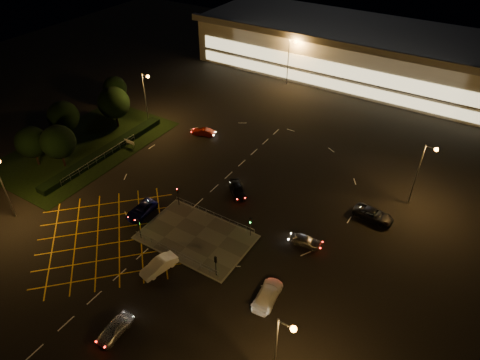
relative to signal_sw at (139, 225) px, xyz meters
The scene contains 27 objects.
ground 7.58m from the signal_sw, 56.28° to the left, with size 180.00×180.00×0.00m, color black.
pedestrian_island 7.57m from the signal_sw, 33.65° to the left, with size 14.00×9.00×0.12m, color #4C4944.
grass_verge 26.93m from the signal_sw, 153.45° to the left, with size 18.00×30.00×0.08m, color black.
hedge 22.55m from the signal_sw, 147.74° to the left, with size 2.00×26.00×1.00m, color black.
supermarket 68.13m from the signal_sw, 86.63° to the left, with size 72.00×26.50×10.50m.
streetlight_sw 19.03m from the signal_sw, 161.12° to the right, with size 1.78×0.56×10.03m.
streetlight_se 26.05m from the signal_sw, 18.14° to the right, with size 1.78×0.56×10.03m.
streetlight_nw 31.24m from the signal_sw, 129.19° to the left, with size 1.78×0.56×10.03m.
streetlight_ne 38.75m from the signal_sw, 42.43° to the left, with size 1.78×0.56×10.03m.
streetlight_far_left 54.44m from the signal_sw, 95.88° to the left, with size 1.78×0.56×10.03m.
signal_sw is the anchor object (origin of this frame).
signal_se 12.00m from the signal_sw, ahead, with size 0.28×0.30×3.15m.
signal_nw 7.99m from the signal_sw, 90.00° to the left, with size 0.28×0.30×3.15m.
signal_ne 14.41m from the signal_sw, 33.65° to the left, with size 0.28×0.30×3.15m.
tree_a 26.38m from the signal_sw, behind, with size 5.04×5.04×6.86m.
tree_b 30.55m from the signal_sw, 156.81° to the left, with size 5.40×5.40×7.35m.
tree_c 31.34m from the signal_sw, 140.20° to the left, with size 5.76×5.76×7.84m.
tree_d 39.73m from the signal_sw, 139.09° to the left, with size 4.68×4.68×6.37m.
tree_e 22.92m from the signal_sw, 164.76° to the left, with size 5.40×5.40×7.35m.
car_near_silver 14.16m from the signal_sw, 58.36° to the right, with size 1.78×4.42×1.51m, color silver.
car_queue_white 6.50m from the signal_sw, 27.14° to the right, with size 1.66×4.75×1.57m, color white.
car_left_blue 5.28m from the signal_sw, 131.06° to the left, with size 2.33×5.05×1.40m, color #0B0D42.
car_far_dkgrey 15.95m from the signal_sw, 68.85° to the left, with size 1.81×4.46×1.29m, color black.
car_right_silver 21.56m from the signal_sw, 29.07° to the left, with size 1.63×4.06×1.38m, color #97999E.
car_circ_red 27.44m from the signal_sw, 108.37° to the left, with size 1.39×4.00×1.32m, color maroon.
car_east_grey 31.73m from the signal_sw, 38.95° to the left, with size 2.55×5.54×1.54m, color black.
car_approach_white 18.91m from the signal_sw, ahead, with size 2.22×5.45×1.58m, color silver.
Camera 1 is at (28.51, -33.56, 39.84)m, focal length 32.00 mm.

